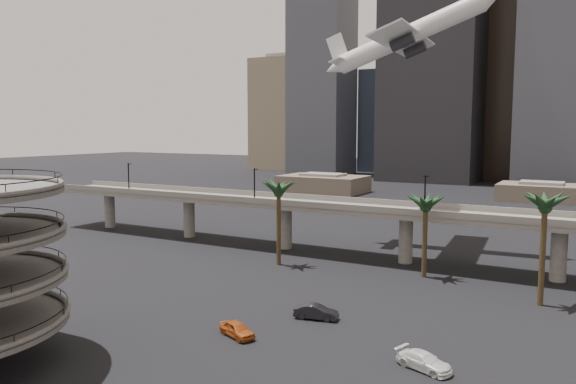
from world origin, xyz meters
The scene contains 9 objects.
ground centered at (0.00, 0.00, 0.00)m, with size 700.00×700.00×0.00m, color black.
overpass centered at (0.00, 55.00, 7.34)m, with size 130.00×9.30×14.70m.
palm_trees centered at (14.02, 44.65, 11.43)m, with size 42.40×10.40×14.00m.
low_buildings centered at (6.89, 142.30, 2.86)m, with size 135.00×27.50×6.80m.
skyline centered at (15.11, 217.08, 46.88)m, with size 269.00×86.00×128.11m.
airborne_jet centered at (6.17, 68.52, 37.63)m, with size 32.13×29.05×14.60m.
car_a centered at (5.92, 15.26, 0.78)m, with size 1.85×4.61×1.57m, color #B7541A.
car_b centered at (10.56, 24.14, 0.82)m, with size 1.73×4.96×1.64m, color black.
car_c centered at (24.90, 16.95, 0.76)m, with size 2.14×5.26×1.53m, color white.
Camera 1 is at (37.92, -30.61, 21.30)m, focal length 35.00 mm.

